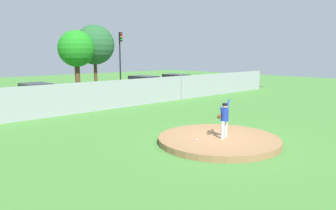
% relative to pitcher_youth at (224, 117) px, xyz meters
% --- Properties ---
extents(ground_plane, '(80.00, 80.00, 0.00)m').
position_rel_pitcher_youth_xyz_m(ground_plane, '(-0.06, 6.21, -1.13)').
color(ground_plane, '#427A33').
extents(asphalt_strip, '(44.00, 7.00, 0.01)m').
position_rel_pitcher_youth_xyz_m(asphalt_strip, '(-0.06, 14.71, -1.13)').
color(asphalt_strip, '#2B2B2D').
rests_on(asphalt_strip, ground_plane).
extents(pitchers_mound, '(5.01, 5.01, 0.25)m').
position_rel_pitcher_youth_xyz_m(pitchers_mound, '(-0.06, 0.21, -1.01)').
color(pitchers_mound, olive).
rests_on(pitchers_mound, ground_plane).
extents(pitcher_youth, '(0.78, 0.32, 1.57)m').
position_rel_pitcher_youth_xyz_m(pitcher_youth, '(0.00, 0.00, 0.00)').
color(pitcher_youth, silver).
rests_on(pitcher_youth, pitchers_mound).
extents(baseball, '(0.07, 0.07, 0.07)m').
position_rel_pitcher_youth_xyz_m(baseball, '(-1.08, 0.51, -0.85)').
color(baseball, white).
rests_on(baseball, pitchers_mound).
extents(chainlink_fence, '(38.63, 0.07, 2.02)m').
position_rel_pitcher_youth_xyz_m(chainlink_fence, '(-0.06, 10.21, -0.17)').
color(chainlink_fence, gray).
rests_on(chainlink_fence, ground_plane).
extents(parked_car_white, '(1.90, 4.46, 1.64)m').
position_rel_pitcher_youth_xyz_m(parked_car_white, '(11.79, 15.07, -0.35)').
color(parked_car_white, silver).
rests_on(parked_car_white, ground_plane).
extents(parked_car_teal, '(2.03, 4.77, 1.67)m').
position_rel_pitcher_youth_xyz_m(parked_car_teal, '(7.60, 15.01, -0.33)').
color(parked_car_teal, '#146066').
rests_on(parked_car_teal, ground_plane).
extents(parked_car_charcoal, '(1.95, 4.13, 1.59)m').
position_rel_pitcher_youth_xyz_m(parked_car_charcoal, '(-2.05, 15.10, -0.37)').
color(parked_car_charcoal, '#232328').
rests_on(parked_car_charcoal, ground_plane).
extents(traffic_light_far, '(0.28, 0.46, 5.77)m').
position_rel_pitcher_youth_xyz_m(traffic_light_far, '(7.88, 19.09, 2.74)').
color(traffic_light_far, black).
rests_on(traffic_light_far, ground_plane).
extents(tree_slender_far, '(3.68, 3.68, 6.02)m').
position_rel_pitcher_youth_xyz_m(tree_slender_far, '(4.85, 22.47, 3.01)').
color(tree_slender_far, '#4C331E').
rests_on(tree_slender_far, ground_plane).
extents(tree_bushy_near, '(4.31, 4.31, 6.78)m').
position_rel_pitcher_youth_xyz_m(tree_bushy_near, '(7.53, 23.52, 3.48)').
color(tree_bushy_near, '#4C331E').
rests_on(tree_bushy_near, ground_plane).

